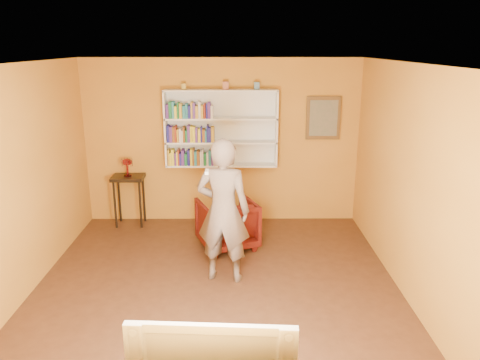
# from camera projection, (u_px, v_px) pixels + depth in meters

# --- Properties ---
(room_shell) EXTENTS (5.30, 5.80, 2.88)m
(room_shell) POSITION_uv_depth(u_px,v_px,m) (215.00, 214.00, 5.38)
(room_shell) COLOR #3F2314
(room_shell) RESTS_ON ground
(bookshelf) EXTENTS (1.80, 0.29, 1.23)m
(bookshelf) POSITION_uv_depth(u_px,v_px,m) (221.00, 128.00, 7.54)
(bookshelf) COLOR white
(bookshelf) RESTS_ON room_shell
(books_row_lower) EXTENTS (0.95, 0.19, 0.26)m
(books_row_lower) POSITION_uv_depth(u_px,v_px,m) (197.00, 158.00, 7.56)
(books_row_lower) COLOR gold
(books_row_lower) RESTS_ON bookshelf
(books_row_middle) EXTENTS (0.75, 0.19, 0.27)m
(books_row_middle) POSITION_uv_depth(u_px,v_px,m) (190.00, 134.00, 7.46)
(books_row_middle) COLOR navy
(books_row_middle) RESTS_ON bookshelf
(books_row_upper) EXTENTS (0.74, 0.19, 0.26)m
(books_row_upper) POSITION_uv_depth(u_px,v_px,m) (189.00, 111.00, 7.35)
(books_row_upper) COLOR #552B83
(books_row_upper) RESTS_ON bookshelf
(ornament_left) EXTENTS (0.07, 0.07, 0.09)m
(ornament_left) POSITION_uv_depth(u_px,v_px,m) (184.00, 87.00, 7.29)
(ornament_left) COLOR gold
(ornament_left) RESTS_ON bookshelf
(ornament_centre) EXTENTS (0.09, 0.09, 0.12)m
(ornament_centre) POSITION_uv_depth(u_px,v_px,m) (226.00, 86.00, 7.29)
(ornament_centre) COLOR #AA5838
(ornament_centre) RESTS_ON bookshelf
(ornament_right) EXTENTS (0.08, 0.08, 0.12)m
(ornament_right) POSITION_uv_depth(u_px,v_px,m) (257.00, 86.00, 7.29)
(ornament_right) COLOR slate
(ornament_right) RESTS_ON bookshelf
(framed_painting) EXTENTS (0.55, 0.05, 0.70)m
(framed_painting) POSITION_uv_depth(u_px,v_px,m) (323.00, 118.00, 7.55)
(framed_painting) COLOR #553918
(framed_painting) RESTS_ON room_shell
(console_table) EXTENTS (0.51, 0.39, 0.84)m
(console_table) POSITION_uv_depth(u_px,v_px,m) (129.00, 184.00, 7.63)
(console_table) COLOR black
(console_table) RESTS_ON ground
(ruby_lustre) EXTENTS (0.18, 0.18, 0.29)m
(ruby_lustre) POSITION_uv_depth(u_px,v_px,m) (127.00, 164.00, 7.53)
(ruby_lustre) COLOR maroon
(ruby_lustre) RESTS_ON console_table
(armchair) EXTENTS (1.00, 1.01, 0.72)m
(armchair) POSITION_uv_depth(u_px,v_px,m) (227.00, 224.00, 6.87)
(armchair) COLOR #400604
(armchair) RESTS_ON ground
(person) EXTENTS (0.74, 0.55, 1.83)m
(person) POSITION_uv_depth(u_px,v_px,m) (223.00, 211.00, 5.77)
(person) COLOR #69584D
(person) RESTS_ON ground
(game_remote) EXTENTS (0.04, 0.15, 0.04)m
(game_remote) POSITION_uv_depth(u_px,v_px,m) (207.00, 172.00, 5.27)
(game_remote) COLOR white
(game_remote) RESTS_ON person
(television) EXTENTS (1.17, 0.22, 0.67)m
(television) POSITION_uv_depth(u_px,v_px,m) (213.00, 357.00, 3.29)
(television) COLOR black
(television) RESTS_ON tv_cabinet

